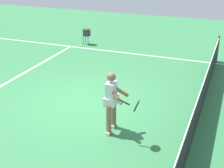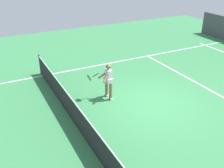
% 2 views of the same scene
% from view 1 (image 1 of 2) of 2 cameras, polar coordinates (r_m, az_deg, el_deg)
% --- Properties ---
extents(ground_plane, '(26.30, 26.30, 0.00)m').
position_cam_1_polar(ground_plane, '(9.92, -5.10, -2.79)').
color(ground_plane, '#38844C').
extents(service_line_marking, '(9.71, 0.10, 0.01)m').
position_cam_1_polar(service_line_marking, '(11.44, -18.52, -0.31)').
color(service_line_marking, white).
rests_on(service_line_marking, ground).
extents(sideline_left_marking, '(0.10, 18.23, 0.01)m').
position_cam_1_polar(sideline_left_marking, '(14.11, 3.58, 5.23)').
color(sideline_left_marking, white).
rests_on(sideline_left_marking, ground).
extents(court_net, '(10.39, 0.08, 1.04)m').
position_cam_1_polar(court_net, '(8.86, 14.90, -3.33)').
color(court_net, '#4C4C51').
rests_on(court_net, ground).
extents(tennis_player, '(0.76, 0.94, 1.55)m').
position_cam_1_polar(tennis_player, '(7.93, 0.04, -2.80)').
color(tennis_player, '#8C6647').
rests_on(tennis_player, ground).
extents(tennis_ball_near, '(0.07, 0.07, 0.07)m').
position_cam_1_polar(tennis_ball_near, '(15.19, -5.23, 6.58)').
color(tennis_ball_near, '#D1E533').
rests_on(tennis_ball_near, ground).
extents(ball_hopper, '(0.36, 0.36, 0.74)m').
position_cam_1_polar(ball_hopper, '(15.41, -4.41, 8.82)').
color(ball_hopper, '#333338').
rests_on(ball_hopper, ground).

